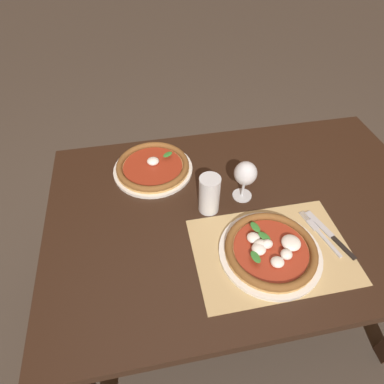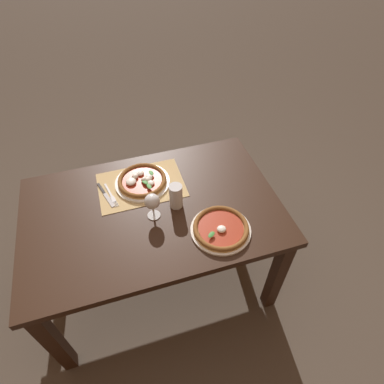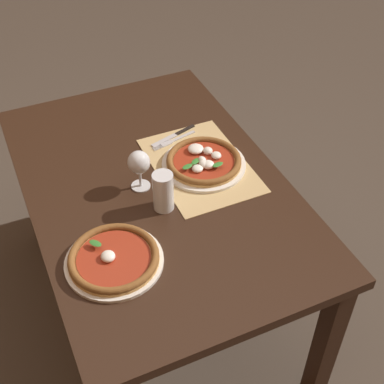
# 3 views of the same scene
# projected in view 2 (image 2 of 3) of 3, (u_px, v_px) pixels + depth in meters

# --- Properties ---
(ground_plane) EXTENTS (24.00, 24.00, 0.00)m
(ground_plane) POSITION_uv_depth(u_px,v_px,m) (161.00, 276.00, 2.28)
(ground_plane) COLOR #473D33
(dining_table) EXTENTS (1.39, 0.90, 0.74)m
(dining_table) POSITION_uv_depth(u_px,v_px,m) (154.00, 220.00, 1.81)
(dining_table) COLOR black
(dining_table) RESTS_ON ground
(paper_placemat) EXTENTS (0.49, 0.34, 0.00)m
(paper_placemat) POSITION_uv_depth(u_px,v_px,m) (141.00, 185.00, 1.86)
(paper_placemat) COLOR tan
(paper_placemat) RESTS_ON dining_table
(pizza_near) EXTENTS (0.32, 0.32, 0.05)m
(pizza_near) POSITION_uv_depth(u_px,v_px,m) (142.00, 181.00, 1.86)
(pizza_near) COLOR silver
(pizza_near) RESTS_ON paper_placemat
(pizza_far) EXTENTS (0.31, 0.31, 0.05)m
(pizza_far) POSITION_uv_depth(u_px,v_px,m) (221.00, 228.00, 1.62)
(pizza_far) COLOR silver
(pizza_far) RESTS_ON dining_table
(wine_glass) EXTENTS (0.08, 0.08, 0.16)m
(wine_glass) POSITION_uv_depth(u_px,v_px,m) (153.00, 202.00, 1.63)
(wine_glass) COLOR silver
(wine_glass) RESTS_ON dining_table
(pint_glass) EXTENTS (0.07, 0.07, 0.15)m
(pint_glass) POSITION_uv_depth(u_px,v_px,m) (176.00, 196.00, 1.71)
(pint_glass) COLOR silver
(pint_glass) RESTS_ON dining_table
(fork) EXTENTS (0.06, 0.20, 0.00)m
(fork) POSITION_uv_depth(u_px,v_px,m) (111.00, 195.00, 1.80)
(fork) COLOR #B7B7BC
(fork) RESTS_ON paper_placemat
(knife) EXTENTS (0.08, 0.21, 0.01)m
(knife) POSITION_uv_depth(u_px,v_px,m) (106.00, 195.00, 1.80)
(knife) COLOR black
(knife) RESTS_ON paper_placemat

